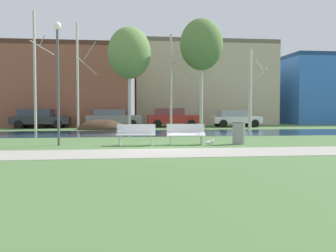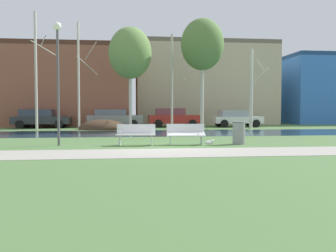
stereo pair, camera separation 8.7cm
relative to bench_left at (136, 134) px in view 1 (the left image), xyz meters
name	(u,v)px [view 1 (the left image)]	position (x,y,z in m)	size (l,w,h in m)	color
ground_plane	(147,132)	(1.03, 9.14, -0.47)	(120.00, 120.00, 0.00)	#4C703D
paved_path_strip	(169,153)	(1.03, -2.73, -0.47)	(60.00, 2.58, 0.01)	#9E998E
river_band	(149,133)	(1.03, 7.56, -0.47)	(80.00, 6.04, 0.01)	#284256
soil_mound	(102,129)	(-2.13, 12.28, -0.47)	(3.53, 2.73, 1.47)	#423021
bench_left	(136,134)	(0.00, 0.00, 0.00)	(1.65, 0.71, 0.87)	silver
bench_right	(186,134)	(2.08, 0.00, 0.00)	(1.65, 0.71, 0.87)	silver
trash_bin	(239,132)	(4.38, 0.01, 0.03)	(0.55, 0.55, 0.97)	gray
seagull	(209,142)	(3.00, -0.40, -0.34)	(0.43, 0.16, 0.26)	white
streetlamp	(58,63)	(-3.16, 0.34, 2.92)	(0.32, 0.32, 5.03)	#4C4C51
birch_far_left	(35,70)	(-6.98, 12.91, 3.94)	(1.56, 2.27, 8.66)	beige
birch_left	(78,75)	(-3.80, 12.28, 3.51)	(1.51, 2.73, 7.81)	beige
birch_center_left	(129,53)	(-0.09, 11.51, 5.05)	(3.09, 3.09, 7.39)	beige
birch_center	(171,81)	(3.13, 12.78, 3.19)	(1.20, 2.18, 7.20)	#BCB7A8
birch_center_right	(201,45)	(5.29, 11.95, 5.83)	(3.20, 3.20, 8.26)	beige
birch_right	(251,88)	(9.20, 12.14, 2.65)	(1.45, 2.29, 6.08)	beige
parked_van_nearest_dark	(39,118)	(-7.18, 14.90, 0.31)	(4.44, 2.10, 1.48)	#282B30
parked_sedan_second_grey	(113,118)	(-1.38, 15.36, 0.31)	(4.48, 2.11, 1.47)	slate
parked_hatch_third_red	(172,117)	(3.51, 15.27, 0.34)	(4.27, 2.05, 1.56)	maroon
parked_wagon_fourth_white	(235,118)	(8.77, 14.76, 0.27)	(4.06, 2.05, 1.40)	silver
building_brick_low	(49,87)	(-7.56, 20.89, 3.14)	(14.82, 9.82, 7.22)	brown
building_beige_block	(203,84)	(7.46, 21.32, 3.57)	(13.66, 6.09, 8.09)	#BCAD8E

